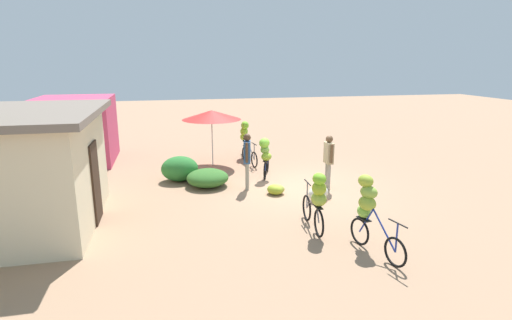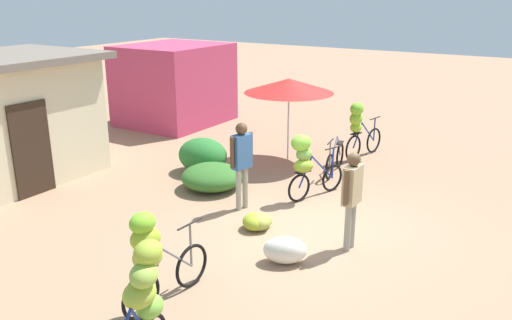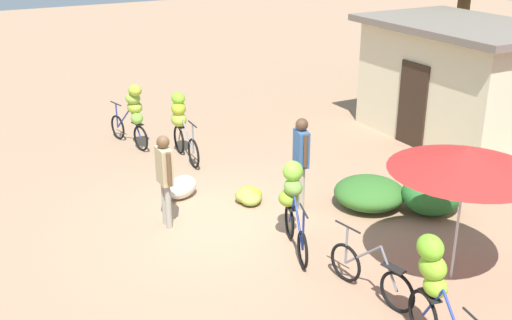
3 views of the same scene
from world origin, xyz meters
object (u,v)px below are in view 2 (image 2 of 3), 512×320
object	(u,v)px
bicycle_rightmost	(359,126)
person_bystander	(242,157)
shop_pink	(175,84)
banana_pile_on_ground	(257,222)
market_umbrella	(289,86)
bicycle_near_pile	(152,253)
person_vendor	(352,191)
bicycle_leftmost	(140,303)
bicycle_by_shop	(335,159)
bicycle_center_loaded	(306,161)
produce_sack	(285,250)

from	to	relation	value
bicycle_rightmost	person_bystander	distance (m)	4.37
shop_pink	person_bystander	bearing A→B (deg)	-130.16
bicycle_rightmost	banana_pile_on_ground	bearing A→B (deg)	180.00
market_umbrella	bicycle_near_pile	world-z (taller)	market_umbrella
bicycle_rightmost	person_vendor	distance (m)	5.10
bicycle_leftmost	bicycle_by_shop	xyz separation A→B (m)	(7.57, 1.01, -0.60)
bicycle_by_shop	bicycle_leftmost	bearing A→B (deg)	-172.44
banana_pile_on_ground	bicycle_leftmost	bearing A→B (deg)	-166.45
bicycle_center_loaded	market_umbrella	bearing A→B (deg)	36.56
shop_pink	bicycle_near_pile	distance (m)	10.91
bicycle_by_shop	person_bystander	world-z (taller)	person_bystander
bicycle_leftmost	person_bystander	distance (m)	4.90
market_umbrella	person_vendor	size ratio (longest dim) A/B	1.30
bicycle_by_shop	bicycle_rightmost	size ratio (longest dim) A/B	0.96
banana_pile_on_ground	person_vendor	size ratio (longest dim) A/B	0.45
bicycle_by_shop	bicycle_rightmost	distance (m)	1.43
banana_pile_on_ground	produce_sack	distance (m)	1.34
bicycle_by_shop	bicycle_rightmost	bearing A→B (deg)	-2.37
person_vendor	produce_sack	bearing A→B (deg)	145.07
person_vendor	shop_pink	bearing A→B (deg)	56.90
market_umbrella	bicycle_by_shop	xyz separation A→B (m)	(-0.23, -1.40, -1.60)
shop_pink	bicycle_rightmost	size ratio (longest dim) A/B	1.93
shop_pink	bicycle_by_shop	bearing A→B (deg)	-106.72
banana_pile_on_ground	person_vendor	xyz separation A→B (m)	(0.15, -1.74, 0.91)
bicycle_center_loaded	bicycle_leftmost	bearing A→B (deg)	-171.62
person_bystander	bicycle_by_shop	bearing A→B (deg)	-13.03
shop_pink	bicycle_by_shop	distance (m)	6.91
banana_pile_on_ground	person_bystander	xyz separation A→B (m)	(0.64, 0.74, 0.95)
shop_pink	bicycle_leftmost	distance (m)	12.18
bicycle_near_pile	person_vendor	size ratio (longest dim) A/B	0.97
bicycle_near_pile	bicycle_center_loaded	xyz separation A→B (m)	(4.67, 0.07, -0.02)
bicycle_leftmost	bicycle_rightmost	world-z (taller)	bicycle_leftmost
bicycle_near_pile	bicycle_by_shop	size ratio (longest dim) A/B	1.03
shop_pink	market_umbrella	xyz separation A→B (m)	(-1.74, -5.16, 0.68)
shop_pink	banana_pile_on_ground	xyz separation A→B (m)	(-5.60, -6.61, -1.13)
bicycle_by_shop	person_bystander	distance (m)	3.15
person_vendor	market_umbrella	bearing A→B (deg)	40.76
market_umbrella	bicycle_center_loaded	xyz separation A→B (m)	(-2.11, -1.57, -1.09)
produce_sack	shop_pink	bearing A→B (deg)	49.98
bicycle_by_shop	bicycle_center_loaded	bearing A→B (deg)	-174.92
bicycle_center_loaded	produce_sack	xyz separation A→B (m)	(-2.58, -0.93, -0.63)
shop_pink	bicycle_near_pile	bearing A→B (deg)	-141.42
bicycle_by_shop	banana_pile_on_ground	xyz separation A→B (m)	(-3.63, -0.05, -0.20)
shop_pink	market_umbrella	world-z (taller)	shop_pink
bicycle_leftmost	bicycle_center_loaded	bearing A→B (deg)	8.38
bicycle_by_shop	person_bystander	bearing A→B (deg)	166.97
bicycle_rightmost	person_bystander	xyz separation A→B (m)	(-4.30, 0.74, 0.20)
bicycle_rightmost	produce_sack	xyz separation A→B (m)	(-5.78, -1.05, -0.67)
bicycle_leftmost	bicycle_by_shop	bearing A→B (deg)	7.56
bicycle_by_shop	banana_pile_on_ground	world-z (taller)	bicycle_by_shop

